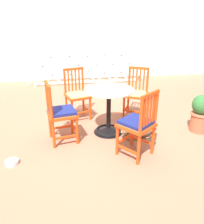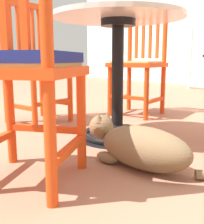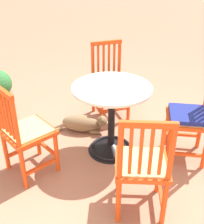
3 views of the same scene
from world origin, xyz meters
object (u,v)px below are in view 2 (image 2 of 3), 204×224
(orange_chair_at_corner, at_px, (21,67))
(tabby_cat, at_px, (137,146))
(cafe_table, at_px, (117,92))
(orange_chair_facing_out, at_px, (139,65))
(orange_chair_tucked_in, at_px, (35,64))

(orange_chair_at_corner, bearing_deg, tabby_cat, 69.67)
(cafe_table, relative_size, orange_chair_at_corner, 0.83)
(cafe_table, height_order, orange_chair_facing_out, orange_chair_facing_out)
(orange_chair_tucked_in, relative_size, orange_chair_at_corner, 1.00)
(tabby_cat, bearing_deg, orange_chair_facing_out, 132.50)
(orange_chair_at_corner, distance_m, tabby_cat, 0.60)
(orange_chair_tucked_in, height_order, tabby_cat, orange_chair_tucked_in)
(cafe_table, height_order, orange_chair_at_corner, orange_chair_at_corner)
(orange_chair_facing_out, height_order, tabby_cat, orange_chair_facing_out)
(orange_chair_facing_out, distance_m, orange_chair_at_corner, 1.54)
(cafe_table, height_order, tabby_cat, cafe_table)
(orange_chair_tucked_in, distance_m, tabby_cat, 1.20)
(orange_chair_at_corner, bearing_deg, orange_chair_facing_out, 116.30)
(cafe_table, bearing_deg, orange_chair_facing_out, 123.57)
(cafe_table, xyz_separation_m, orange_chair_facing_out, (-0.45, 0.67, 0.15))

